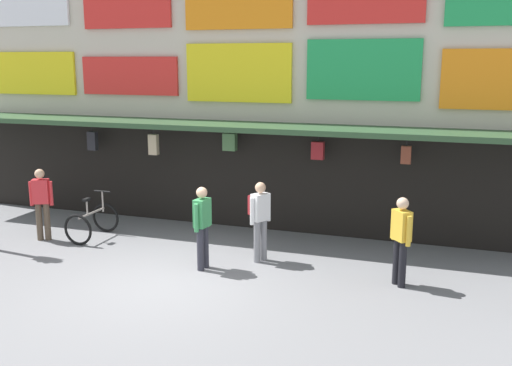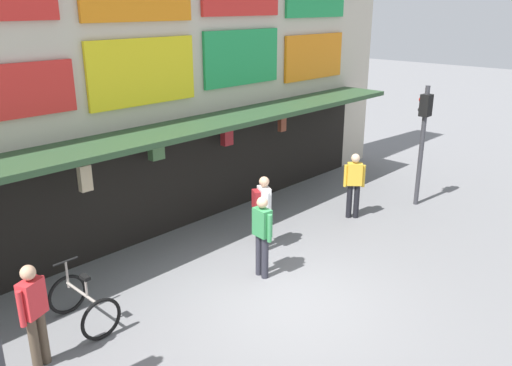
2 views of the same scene
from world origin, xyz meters
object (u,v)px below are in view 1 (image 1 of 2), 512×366
bicycle_parked (92,222)px  pedestrian_in_white (42,200)px  pedestrian_in_green (260,215)px  pedestrian_in_yellow (401,236)px  pedestrian_in_blue (202,223)px

bicycle_parked → pedestrian_in_white: (-0.99, -0.48, 0.55)m
pedestrian_in_green → pedestrian_in_yellow: size_ratio=1.00×
bicycle_parked → pedestrian_in_green: 4.25m
pedestrian_in_blue → pedestrian_in_yellow: bearing=5.6°
pedestrian_in_white → pedestrian_in_yellow: same height
pedestrian_in_blue → pedestrian_in_yellow: (3.80, 0.37, 0.00)m
pedestrian_in_green → pedestrian_in_yellow: same height
pedestrian_in_blue → pedestrian_in_white: same height
pedestrian_in_yellow → pedestrian_in_green: bearing=171.1°
pedestrian_in_blue → pedestrian_in_white: (-4.28, 0.56, 0.00)m
pedestrian_in_white → pedestrian_in_yellow: bearing=-1.3°
pedestrian_in_green → pedestrian_in_blue: (-0.92, -0.82, -0.04)m
pedestrian_in_yellow → pedestrian_in_white: bearing=178.7°
bicycle_parked → pedestrian_in_blue: 3.49m
bicycle_parked → pedestrian_in_blue: bearing=-17.6°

